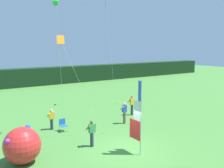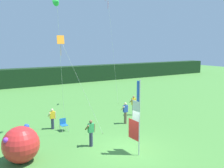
{
  "view_description": "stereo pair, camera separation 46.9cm",
  "coord_description": "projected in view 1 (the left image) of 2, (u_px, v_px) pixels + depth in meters",
  "views": [
    {
      "loc": [
        -8.73,
        -11.31,
        6.14
      ],
      "look_at": [
        0.6,
        2.63,
        3.6
      ],
      "focal_mm": 40.39,
      "sensor_mm": 36.0,
      "label": 1
    },
    {
      "loc": [
        -8.33,
        -11.57,
        6.14
      ],
      "look_at": [
        0.6,
        2.63,
        3.6
      ],
      "focal_mm": 40.39,
      "sensor_mm": 36.0,
      "label": 2
    }
  ],
  "objects": [
    {
      "name": "ground_plane",
      "position": [
        128.0,
        150.0,
        15.01
      ],
      "size": [
        120.0,
        120.0,
        0.0
      ],
      "primitive_type": "plane",
      "color": "#478438"
    },
    {
      "name": "distant_treeline",
      "position": [
        15.0,
        78.0,
        37.78
      ],
      "size": [
        80.0,
        2.4,
        2.75
      ],
      "primitive_type": "cube",
      "color": "black",
      "rests_on": "ground"
    },
    {
      "name": "banner_flag",
      "position": [
        138.0,
        118.0,
        14.27
      ],
      "size": [
        0.06,
        1.03,
        4.33
      ],
      "color": "#B7B7BC",
      "rests_on": "ground"
    },
    {
      "name": "person_near_banner",
      "position": [
        52.0,
        119.0,
        18.59
      ],
      "size": [
        0.55,
        0.48,
        1.56
      ],
      "color": "#2D334C",
      "rests_on": "ground"
    },
    {
      "name": "person_mid_field",
      "position": [
        92.0,
        133.0,
        15.41
      ],
      "size": [
        0.55,
        0.48,
        1.67
      ],
      "color": "#2D334C",
      "rests_on": "ground"
    },
    {
      "name": "person_far_left",
      "position": [
        124.0,
        112.0,
        20.01
      ],
      "size": [
        0.55,
        0.48,
        1.72
      ],
      "color": "brown",
      "rests_on": "ground"
    },
    {
      "name": "person_far_right",
      "position": [
        132.0,
        105.0,
        22.5
      ],
      "size": [
        0.55,
        0.48,
        1.77
      ],
      "color": "#2D334C",
      "rests_on": "ground"
    },
    {
      "name": "inflatable_balloon",
      "position": [
        22.0,
        145.0,
        13.18
      ],
      "size": [
        1.96,
        1.99,
        1.98
      ],
      "color": "red",
      "rests_on": "ground"
    },
    {
      "name": "folding_chair",
      "position": [
        63.0,
        124.0,
        18.29
      ],
      "size": [
        0.51,
        0.51,
        0.89
      ],
      "color": "#BCBCC1",
      "rests_on": "ground"
    },
    {
      "name": "kite_orange_diamond_0",
      "position": [
        64.0,
        49.0,
        16.11
      ],
      "size": [
        2.91,
        1.04,
        6.82
      ],
      "color": "brown",
      "rests_on": "ground"
    },
    {
      "name": "kite_green_delta_1",
      "position": [
        57.0,
        3.0,
        16.33
      ],
      "size": [
        1.2,
        1.68,
        9.32
      ],
      "color": "brown",
      "rests_on": "ground"
    },
    {
      "name": "kite_red_diamond_2",
      "position": [
        106.0,
        5.0,
        24.98
      ],
      "size": [
        1.51,
        0.75,
        11.32
      ],
      "color": "brown",
      "rests_on": "ground"
    }
  ]
}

